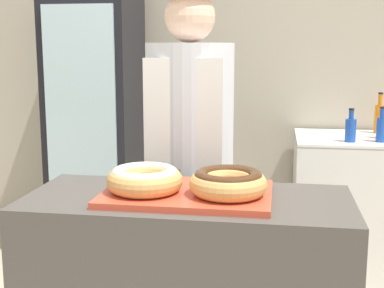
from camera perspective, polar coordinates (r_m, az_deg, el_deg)
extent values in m
cube|color=#BCB29E|center=(4.02, 4.68, 8.29)|extent=(8.00, 0.06, 2.70)
cube|color=#D84C33|center=(1.97, -0.47, -5.33)|extent=(0.61, 0.42, 0.02)
torus|color=tan|center=(1.95, -5.06, -3.89)|extent=(0.28, 0.28, 0.08)
torus|color=beige|center=(1.95, -5.07, -3.24)|extent=(0.25, 0.25, 0.05)
torus|color=tan|center=(1.90, 3.87, -4.25)|extent=(0.28, 0.28, 0.08)
torus|color=#472814|center=(1.90, 3.88, -3.58)|extent=(0.25, 0.25, 0.05)
cube|color=#382111|center=(2.13, -2.68, -3.38)|extent=(0.09, 0.09, 0.03)
cube|color=#382111|center=(2.09, 3.19, -3.60)|extent=(0.09, 0.09, 0.03)
cylinder|color=#4C4C51|center=(2.70, -0.21, -12.72)|extent=(0.30, 0.30, 0.86)
cylinder|color=silver|center=(2.51, -0.22, 3.33)|extent=(0.41, 0.41, 0.65)
cube|color=white|center=(2.41, -0.95, -7.15)|extent=(0.35, 0.02, 1.36)
sphere|color=beige|center=(2.49, -0.23, 13.41)|extent=(0.23, 0.23, 0.23)
cube|color=black|center=(3.86, -10.13, 2.18)|extent=(0.58, 0.59, 1.91)
cube|color=silver|center=(3.57, -11.75, 2.10)|extent=(0.47, 0.02, 1.53)
cube|color=white|center=(3.79, 17.76, -6.06)|extent=(0.92, 0.67, 0.90)
cube|color=gray|center=(3.70, 18.12, 0.37)|extent=(0.92, 0.67, 0.01)
cylinder|color=orange|center=(3.90, 19.34, 2.52)|extent=(0.07, 0.07, 0.19)
cylinder|color=orange|center=(3.89, 19.46, 4.48)|extent=(0.03, 0.03, 0.08)
cylinder|color=black|center=(3.88, 19.49, 5.12)|extent=(0.03, 0.03, 0.01)
cylinder|color=#1E4CB2|center=(3.53, 19.53, 1.42)|extent=(0.06, 0.06, 0.15)
cylinder|color=#1E4CB2|center=(3.52, 19.63, 3.12)|extent=(0.03, 0.03, 0.06)
cylinder|color=black|center=(3.52, 19.67, 3.68)|extent=(0.03, 0.03, 0.01)
cylinder|color=#1E4CB2|center=(3.48, 16.55, 1.39)|extent=(0.07, 0.07, 0.14)
cylinder|color=#1E4CB2|center=(3.47, 16.64, 3.02)|extent=(0.03, 0.03, 0.06)
cylinder|color=black|center=(3.46, 16.67, 3.58)|extent=(0.03, 0.03, 0.01)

